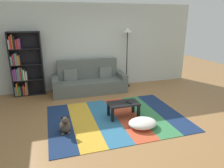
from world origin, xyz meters
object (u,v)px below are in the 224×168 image
object	(u,v)px
standing_lamp	(127,38)
tv_remote	(129,102)
dog	(65,125)
couch	(89,81)
bookshelf	(23,66)
coffee_table	(123,106)
pouf	(143,123)

from	to	relation	value
standing_lamp	tv_remote	size ratio (longest dim) A/B	13.02
dog	couch	bearing A→B (deg)	67.40
dog	bookshelf	bearing A→B (deg)	109.81
coffee_table	dog	bearing A→B (deg)	-167.23
dog	standing_lamp	size ratio (longest dim) A/B	0.20
pouf	tv_remote	xyz separation A→B (m)	(-0.10, 0.55, 0.27)
couch	bookshelf	xyz separation A→B (m)	(-1.90, 0.28, 0.56)
couch	tv_remote	bearing A→B (deg)	-75.61
couch	bookshelf	world-z (taller)	bookshelf
couch	tv_remote	size ratio (longest dim) A/B	15.07
tv_remote	pouf	bearing A→B (deg)	-105.27
dog	tv_remote	size ratio (longest dim) A/B	2.65
bookshelf	standing_lamp	world-z (taller)	standing_lamp
pouf	coffee_table	bearing A→B (deg)	110.46
couch	standing_lamp	xyz separation A→B (m)	(1.33, 0.21, 1.29)
couch	coffee_table	xyz separation A→B (m)	(0.41, -2.01, -0.05)
standing_lamp	tv_remote	distance (m)	2.71
pouf	couch	bearing A→B (deg)	103.59
pouf	standing_lamp	size ratio (longest dim) A/B	0.31
standing_lamp	tv_remote	bearing A→B (deg)	-109.66
dog	standing_lamp	world-z (taller)	standing_lamp
coffee_table	tv_remote	bearing A→B (deg)	-20.06
couch	tv_remote	world-z (taller)	couch
coffee_table	dog	world-z (taller)	dog
standing_lamp	pouf	bearing A→B (deg)	-104.09
couch	tv_remote	xyz separation A→B (m)	(0.53, -2.05, 0.04)
coffee_table	pouf	distance (m)	0.66
couch	bookshelf	size ratio (longest dim) A/B	1.20
coffee_table	standing_lamp	xyz separation A→B (m)	(0.93, 2.22, 1.34)
couch	bookshelf	bearing A→B (deg)	171.55
bookshelf	pouf	xyz separation A→B (m)	(2.53, -2.88, -0.79)
pouf	bookshelf	bearing A→B (deg)	131.29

